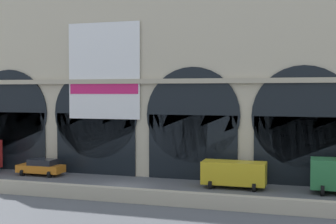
% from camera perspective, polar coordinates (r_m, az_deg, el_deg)
% --- Properties ---
extents(ground_plane, '(200.00, 200.00, 0.00)m').
position_cam_1_polar(ground_plane, '(39.79, -5.63, -9.04)').
color(ground_plane, '#54565B').
extents(quay_parapet_wall, '(90.00, 0.70, 1.00)m').
position_cam_1_polar(quay_parapet_wall, '(35.40, -8.70, -9.69)').
color(quay_parapet_wall, '#B2A891').
rests_on(quay_parapet_wall, ground).
extents(station_building, '(49.87, 5.60, 20.89)m').
position_cam_1_polar(station_building, '(46.10, -1.98, 5.27)').
color(station_building, beige).
rests_on(station_building, ground).
extents(car_midwest, '(4.40, 2.22, 1.55)m').
position_cam_1_polar(car_midwest, '(46.39, -15.12, -6.45)').
color(car_midwest, orange).
rests_on(car_midwest, ground).
extents(van_mideast, '(5.20, 2.48, 2.20)m').
position_cam_1_polar(van_mideast, '(39.29, 8.00, -7.35)').
color(van_mideast, gold).
rests_on(van_mideast, ground).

